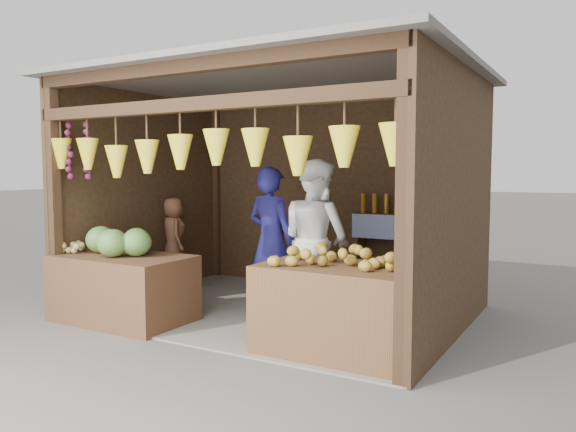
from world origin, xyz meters
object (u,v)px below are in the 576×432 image
object	(u,v)px
counter_left	(123,288)
woman_standing	(316,240)
counter_right	(343,311)
vendor_seated	(174,235)
man_standing	(271,240)

from	to	relation	value
counter_left	woman_standing	distance (m)	2.14
counter_right	vendor_seated	world-z (taller)	vendor_seated
counter_left	counter_right	distance (m)	2.52
counter_right	man_standing	distance (m)	1.67
man_standing	vendor_seated	world-z (taller)	man_standing
man_standing	vendor_seated	bearing A→B (deg)	0.52
man_standing	vendor_seated	xyz separation A→B (m)	(-1.59, 0.18, -0.04)
counter_left	vendor_seated	distance (m)	1.39
vendor_seated	man_standing	bearing A→B (deg)	-147.89
counter_left	man_standing	xyz separation A→B (m)	(1.20, 1.08, 0.47)
counter_right	woman_standing	distance (m)	1.29
woman_standing	counter_right	bearing A→B (deg)	151.97
woman_standing	man_standing	bearing A→B (deg)	25.06
counter_left	woman_standing	world-z (taller)	woman_standing
counter_left	woman_standing	xyz separation A→B (m)	(1.77, 1.10, 0.51)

